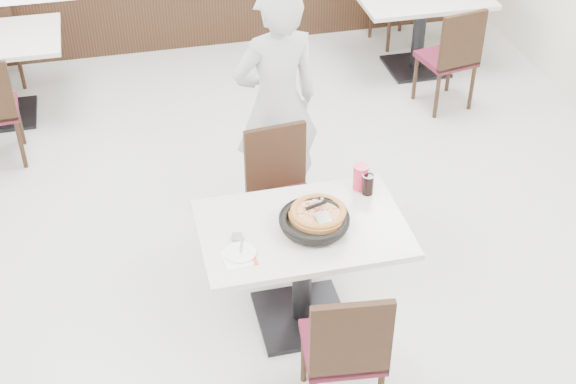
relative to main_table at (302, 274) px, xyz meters
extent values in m
plane|color=#B6B6B1|center=(0.05, 0.51, -0.38)|extent=(7.00, 7.00, 0.00)
cylinder|color=black|center=(0.11, -0.04, 0.39)|extent=(0.12, 0.12, 0.04)
cylinder|color=black|center=(0.06, -0.04, 0.42)|extent=(0.41, 0.41, 0.01)
cylinder|color=#B17333|center=(0.10, 0.02, 0.44)|extent=(0.37, 0.37, 0.02)
cube|color=white|center=(0.10, -0.06, 0.47)|extent=(0.09, 0.11, 0.00)
cube|color=white|center=(-0.41, -0.18, 0.38)|extent=(0.19, 0.19, 0.00)
cylinder|color=white|center=(-0.40, -0.15, 0.38)|extent=(0.19, 0.19, 0.01)
cube|color=white|center=(-0.38, -0.10, 0.39)|extent=(0.05, 0.14, 0.00)
cylinder|color=black|center=(0.46, 0.22, 0.44)|extent=(0.07, 0.07, 0.13)
cylinder|color=#D32547|center=(0.44, 0.29, 0.45)|extent=(0.10, 0.10, 0.16)
imported|color=#B7B8BD|center=(0.12, 1.20, 0.49)|extent=(0.69, 0.52, 1.74)
camera|label=1|loc=(-0.91, -3.49, 3.30)|focal=50.00mm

